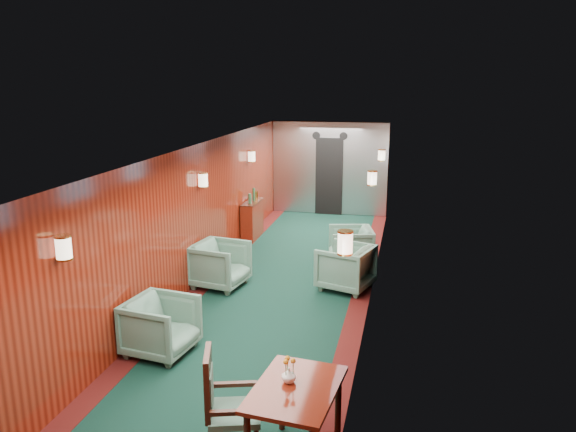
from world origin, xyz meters
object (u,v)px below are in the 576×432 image
object	(u,v)px
armchair_left_near	(161,326)
armchair_right_near	(346,267)
credenza	(252,219)
armchair_right_far	(351,246)
armchair_left_far	(220,265)
dining_table	(296,400)
side_chair	(223,401)

from	to	relation	value
armchair_left_near	armchair_right_near	bearing A→B (deg)	-27.88
armchair_right_near	credenza	bearing A→B (deg)	-120.65
credenza	armchair_right_far	size ratio (longest dim) A/B	1.38
armchair_left_near	armchair_left_far	size ratio (longest dim) A/B	0.95
credenza	armchair_right_far	bearing A→B (deg)	-30.65
dining_table	armchair_right_near	world-z (taller)	dining_table
armchair_left_far	credenza	bearing A→B (deg)	15.29
dining_table	armchair_right_far	size ratio (longest dim) A/B	1.39
credenza	armchair_left_far	xyz separation A→B (m)	(0.29, -3.02, -0.04)
armchair_left_far	armchair_right_far	xyz separation A→B (m)	(2.05, 1.63, -0.02)
dining_table	armchair_right_far	xyz separation A→B (m)	(-0.12, 5.81, -0.29)
side_chair	credenza	world-z (taller)	credenza
dining_table	credenza	size ratio (longest dim) A/B	1.00
armchair_left_near	armchair_right_far	world-z (taller)	armchair_left_near
armchair_left_far	armchair_right_near	bearing A→B (deg)	-70.78
dining_table	side_chair	world-z (taller)	side_chair
dining_table	side_chair	bearing A→B (deg)	-166.70
side_chair	credenza	size ratio (longest dim) A/B	0.99
dining_table	armchair_left_near	xyz separation A→B (m)	(-2.13, 1.73, -0.28)
side_chair	armchair_left_far	xyz separation A→B (m)	(-1.51, 4.26, -0.21)
armchair_left_far	side_chair	bearing A→B (deg)	-150.72
dining_table	credenza	xyz separation A→B (m)	(-2.46, 7.20, -0.23)
credenza	armchair_right_near	bearing A→B (deg)	-48.10
side_chair	armchair_left_near	world-z (taller)	side_chair
armchair_left_far	armchair_right_near	size ratio (longest dim) A/B	1.02
armchair_right_far	armchair_right_near	bearing A→B (deg)	-11.18
credenza	armchair_left_near	bearing A→B (deg)	-86.54
dining_table	armchair_left_near	world-z (taller)	dining_table
credenza	side_chair	bearing A→B (deg)	-76.14
credenza	armchair_left_near	world-z (taller)	credenza
side_chair	armchair_left_far	world-z (taller)	side_chair
armchair_right_near	armchair_left_near	bearing A→B (deg)	-18.96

